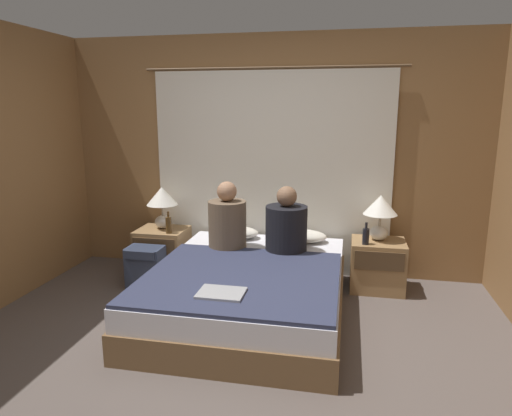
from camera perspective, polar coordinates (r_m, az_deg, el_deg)
The scene contains 17 objects.
ground_plane at distance 3.39m, azimuth -4.08°, elevation -18.82°, with size 16.00×16.00×0.00m, color #564C47.
wall_back at distance 4.87m, azimuth 2.00°, elevation 6.44°, with size 4.50×0.06×2.50m.
curtain_panel at distance 4.83m, azimuth 1.86°, elevation 4.35°, with size 2.70×0.02×2.16m.
bed at distance 4.02m, azimuth -0.90°, elevation -10.24°, with size 1.60×2.09×0.42m.
nightstand_left at distance 5.03m, azimuth -11.59°, elevation -5.30°, with size 0.51×0.45×0.49m.
nightstand_right at distance 4.66m, azimuth 14.93°, elevation -6.91°, with size 0.51×0.45×0.49m.
lamp_left at distance 4.94m, azimuth -11.66°, elevation 0.92°, with size 0.33×0.33×0.45m.
lamp_right at distance 4.56m, azimuth 15.28°, elevation -0.22°, with size 0.33×0.33×0.45m.
pillow_left at distance 4.78m, azimuth -2.87°, elevation -3.03°, with size 0.53×0.32×0.12m.
pillow_right at distance 4.67m, azimuth 5.55°, elevation -3.48°, with size 0.53×0.32×0.12m.
blanket_on_bed at distance 3.67m, azimuth -1.90°, elevation -8.65°, with size 1.54×1.45×0.03m.
person_left_in_bed at distance 4.37m, azimuth -3.61°, elevation -1.73°, with size 0.36×0.36×0.66m.
person_right_in_bed at distance 4.27m, azimuth 3.81°, elevation -2.32°, with size 0.39×0.39×0.63m.
beer_bottle_on_left_stand at distance 4.78m, azimuth -10.87°, elevation -2.05°, with size 0.06×0.06×0.23m.
beer_bottle_on_right_stand at distance 4.43m, azimuth 13.56°, elevation -3.41°, with size 0.06×0.06×0.21m.
laptop_on_bed at distance 3.33m, azimuth -4.37°, elevation -10.55°, with size 0.33×0.25×0.02m.
backpack_on_floor at distance 4.69m, azimuth -13.66°, elevation -6.92°, with size 0.35×0.26×0.41m.
Camera 1 is at (0.80, -2.79, 1.76)m, focal length 32.00 mm.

